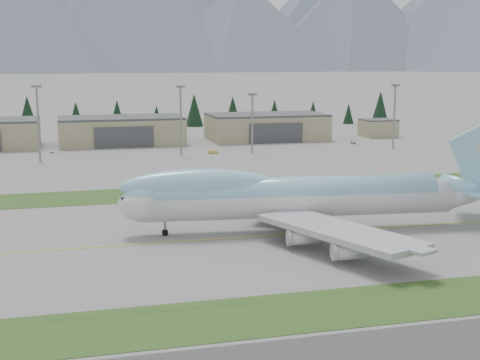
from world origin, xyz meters
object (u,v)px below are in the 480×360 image
object	(u,v)px
boeing_747_freighter	(298,196)
service_vehicle_c	(353,144)
service_vehicle_a	(52,153)
service_vehicle_b	(213,153)
hangar_right	(267,127)
hangar_center	(121,130)

from	to	relation	value
boeing_747_freighter	service_vehicle_c	world-z (taller)	boeing_747_freighter
service_vehicle_a	service_vehicle_b	bearing A→B (deg)	-13.63
service_vehicle_a	service_vehicle_b	world-z (taller)	service_vehicle_b
boeing_747_freighter	service_vehicle_a	xyz separation A→B (m)	(-47.92, 127.64, -6.77)
boeing_747_freighter	service_vehicle_b	distance (m)	111.74
hangar_right	service_vehicle_c	bearing A→B (deg)	-37.36
hangar_center	service_vehicle_c	world-z (taller)	hangar_center
boeing_747_freighter	service_vehicle_a	world-z (taller)	boeing_747_freighter
hangar_center	service_vehicle_c	size ratio (longest dim) A/B	12.13
service_vehicle_a	service_vehicle_c	bearing A→B (deg)	1.52
boeing_747_freighter	service_vehicle_b	size ratio (longest dim) A/B	21.60
hangar_center	hangar_right	size ratio (longest dim) A/B	1.00
service_vehicle_c	boeing_747_freighter	bearing A→B (deg)	-105.62
hangar_right	service_vehicle_a	xyz separation A→B (m)	(-86.30, -19.83, -5.39)
service_vehicle_b	service_vehicle_c	xyz separation A→B (m)	(60.13, 13.79, 0.00)
service_vehicle_b	service_vehicle_c	world-z (taller)	service_vehicle_b
service_vehicle_c	hangar_center	bearing A→B (deg)	178.74
hangar_right	service_vehicle_b	world-z (taller)	hangar_right
hangar_center	service_vehicle_a	xyz separation A→B (m)	(-26.30, -19.83, -5.39)
service_vehicle_b	hangar_right	bearing A→B (deg)	-24.92
hangar_right	service_vehicle_a	world-z (taller)	hangar_right
service_vehicle_a	hangar_center	bearing A→B (deg)	39.82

